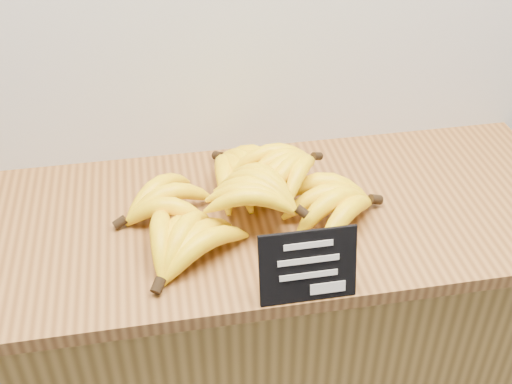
% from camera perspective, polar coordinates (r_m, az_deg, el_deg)
% --- Properties ---
extents(counter, '(1.42, 0.50, 0.90)m').
position_cam_1_polar(counter, '(1.68, -0.31, -14.76)').
color(counter, olive).
rests_on(counter, ground).
extents(counter_top, '(1.39, 0.54, 0.03)m').
position_cam_1_polar(counter_top, '(1.34, -0.38, -2.33)').
color(counter_top, brown).
rests_on(counter_top, counter).
extents(chalkboard_sign, '(0.17, 0.04, 0.14)m').
position_cam_1_polar(chalkboard_sign, '(1.12, 4.65, -6.61)').
color(chalkboard_sign, black).
rests_on(chalkboard_sign, counter_top).
extents(banana_pile, '(0.56, 0.40, 0.12)m').
position_cam_1_polar(banana_pile, '(1.29, -1.19, -0.58)').
color(banana_pile, yellow).
rests_on(banana_pile, counter_top).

